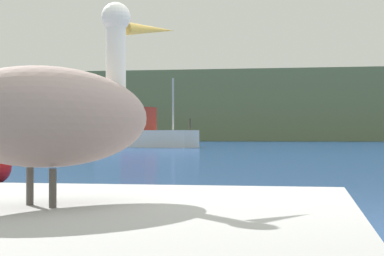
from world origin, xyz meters
name	(u,v)px	position (x,y,z in m)	size (l,w,h in m)	color
hillside_backdrop	(306,107)	(0.00, 76.04, 4.00)	(140.00, 12.22, 8.00)	#6B7A51
pelican	(54,114)	(-1.06, -0.82, 0.98)	(0.89, 1.20, 0.88)	gray
fishing_boat_white	(144,134)	(-10.02, 37.36, 0.80)	(6.84, 3.94, 4.25)	white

